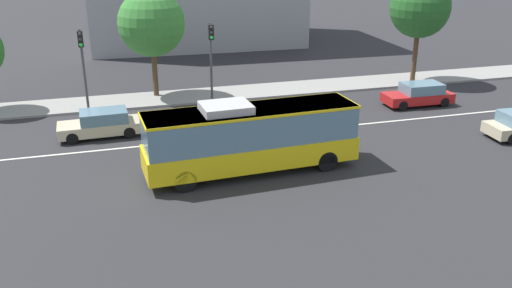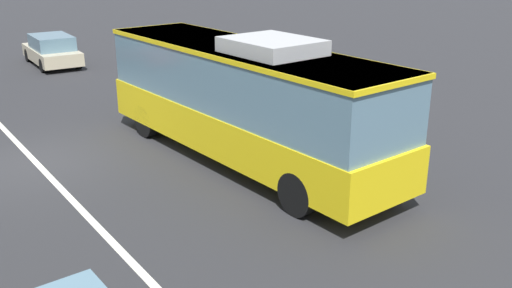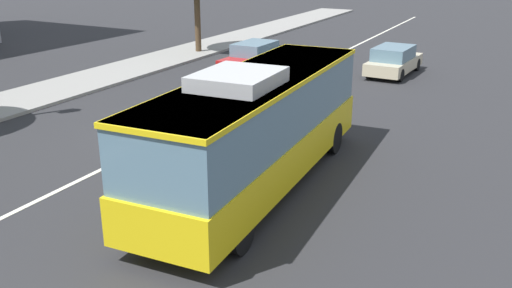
# 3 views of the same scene
# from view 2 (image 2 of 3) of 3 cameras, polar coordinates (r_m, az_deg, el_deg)

# --- Properties ---
(ground_plane) EXTENTS (160.00, 160.00, 0.00)m
(ground_plane) POSITION_cam_2_polar(r_m,az_deg,el_deg) (16.40, -21.33, -1.77)
(ground_plane) COLOR #28282B
(lane_centre_line) EXTENTS (76.00, 0.16, 0.01)m
(lane_centre_line) POSITION_cam_2_polar(r_m,az_deg,el_deg) (16.40, -21.34, -1.75)
(lane_centre_line) COLOR silver
(lane_centre_line) RESTS_ON ground_plane
(transit_bus) EXTENTS (10.11, 3.00, 3.46)m
(transit_bus) POSITION_cam_2_polar(r_m,az_deg,el_deg) (14.93, -1.34, 4.90)
(transit_bus) COLOR yellow
(transit_bus) RESTS_ON ground_plane
(sedan_beige) EXTENTS (4.58, 2.01, 1.46)m
(sedan_beige) POSITION_cam_2_polar(r_m,az_deg,el_deg) (29.25, -19.91, 8.88)
(sedan_beige) COLOR #C6B793
(sedan_beige) RESTS_ON ground_plane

